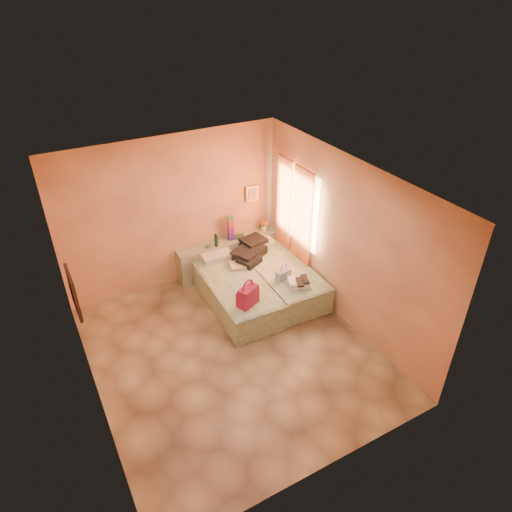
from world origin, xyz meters
The scene contains 16 objects.
ground centered at (0.00, 0.00, 0.00)m, with size 4.50×4.50×0.00m, color tan.
room_walls centered at (0.21, 0.57, 1.79)m, with size 4.02×4.51×2.81m.
headboard_ledge centered at (0.98, 2.10, 0.33)m, with size 2.05×0.30×0.65m, color #A9B493.
bed_left centered at (0.60, 1.05, 0.25)m, with size 0.90×2.00×0.50m, color beige.
bed_right centered at (1.50, 1.05, 0.25)m, with size 0.90×2.00×0.50m, color beige.
water_bottle centered at (0.69, 2.03, 0.77)m, with size 0.07×0.07×0.25m, color #133622.
rainbow_box centered at (1.04, 2.13, 0.89)m, with size 0.11×0.11×0.48m, color #9F133E.
small_dish centered at (0.54, 2.08, 0.67)m, with size 0.12×0.12×0.03m, color #48855F.
green_book centered at (1.21, 2.12, 0.67)m, with size 0.20×0.14×0.03m, color #25452D.
flower_vase centered at (1.76, 2.13, 0.78)m, with size 0.19×0.19×0.25m, color white.
magenta_handbag centered at (0.48, 0.38, 0.67)m, with size 0.35×0.20×0.33m, color #9F133E.
khaki_garment centered at (0.84, 1.41, 0.53)m, with size 0.33×0.27×0.06m, color tan.
clothes_pile centered at (1.22, 1.64, 0.60)m, with size 0.66×0.66×0.20m, color black.
blue_handbag centered at (1.34, 0.70, 0.59)m, with size 0.27×0.12×0.17m, color #385888.
towel_stack centered at (1.49, 0.41, 0.55)m, with size 0.35×0.30×0.10m, color silver.
sandal_pair centered at (1.51, 0.36, 0.61)m, with size 0.20×0.27×0.03m, color black.
Camera 1 is at (-2.17, -4.70, 5.04)m, focal length 32.00 mm.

